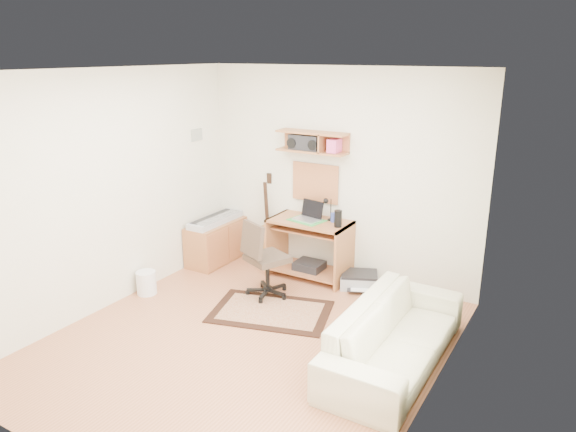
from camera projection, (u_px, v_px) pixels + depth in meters
The scene contains 22 objects.
floor at pixel (247, 342), 5.33m from camera, with size 3.60×4.00×0.01m, color #BC754E.
ceiling at pixel (240, 70), 4.56m from camera, with size 3.60×4.00×0.01m, color white.
back_wall at pixel (338, 175), 6.59m from camera, with size 3.60×0.01×2.60m, color silver.
left_wall at pixel (108, 191), 5.83m from camera, with size 0.01×4.00×2.60m, color silver.
right_wall at pixel (439, 252), 4.06m from camera, with size 0.01×4.00×2.60m, color silver.
wall_shelf at pixel (312, 142), 6.51m from camera, with size 0.90×0.25×0.26m, color #AD6B3D.
cork_board at pixel (315, 183), 6.76m from camera, with size 0.64×0.03×0.49m, color #A37C51.
wall_photo at pixel (197, 135), 6.93m from camera, with size 0.02×0.20×0.15m, color #4C8CBF.
desk at pixel (310, 249), 6.75m from camera, with size 1.00×0.55×0.75m, color #AD6B3D, non-canonical shape.
laptop at pixel (307, 211), 6.60m from camera, with size 0.31×0.31×0.24m, color silver, non-canonical shape.
speaker at pixel (338, 219), 6.37m from camera, with size 0.09×0.09×0.20m, color black.
desk_lamp at pixel (331, 209), 6.61m from camera, with size 0.09×0.09×0.28m, color black, non-canonical shape.
pencil_cup at pixel (334, 217), 6.57m from camera, with size 0.08×0.08×0.11m, color #324297.
boombox at pixel (305, 143), 6.56m from camera, with size 0.39×0.18×0.20m, color black.
rug at pixel (271, 311), 5.92m from camera, with size 1.27×0.85×0.02m, color tan.
task_chair at pixel (267, 258), 6.19m from camera, with size 0.48×0.48×0.94m, color #3C2F23, non-canonical shape.
cabinet at pixel (216, 242), 7.29m from camera, with size 0.40×0.90×0.55m, color #AD6B3D.
music_keyboard at pixel (215, 220), 7.20m from camera, with size 0.28×0.88×0.08m, color #B2B5BA.
guitar at pixel (265, 219), 7.16m from camera, with size 0.33×0.20×1.22m, color olive, non-canonical shape.
waste_basket at pixel (146, 283), 6.34m from camera, with size 0.23×0.23×0.28m, color white.
printer at pixel (359, 280), 6.54m from camera, with size 0.45×0.35×0.17m, color #A5A8AA.
sofa at pixel (396, 325), 4.86m from camera, with size 1.95×0.57×0.76m, color beige.
Camera 1 is at (2.76, -3.86, 2.76)m, focal length 33.49 mm.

